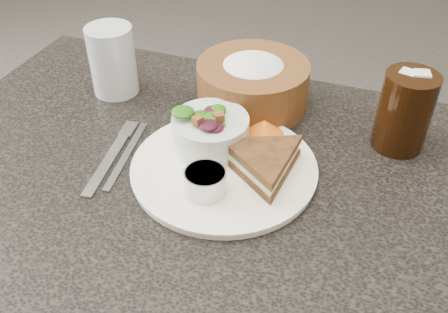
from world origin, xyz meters
TOP-DOWN VIEW (x-y plane):
  - dinner_plate at (0.02, 0.03)m, footprint 0.29×0.29m
  - sandwich at (0.08, 0.03)m, footprint 0.21×0.21m
  - salad_bowl at (-0.02, 0.07)m, footprint 0.16×0.16m
  - dressing_ramekin at (0.01, -0.04)m, footprint 0.07×0.07m
  - orange_wedge at (0.05, 0.12)m, footprint 0.10×0.10m
  - fork at (-0.16, -0.02)m, footprint 0.04×0.18m
  - knife at (-0.14, 0.01)m, footprint 0.04×0.18m
  - bread_basket at (0.00, 0.22)m, footprint 0.23×0.23m
  - cola_glass at (0.26, 0.19)m, footprint 0.10×0.10m
  - water_glass at (-0.26, 0.18)m, footprint 0.10×0.10m

SIDE VIEW (x-z plane):
  - knife at x=-0.14m, z-range 0.75..0.75m
  - fork at x=-0.16m, z-range 0.75..0.75m
  - dinner_plate at x=0.02m, z-range 0.75..0.76m
  - orange_wedge at x=0.05m, z-range 0.76..0.79m
  - dressing_ramekin at x=0.01m, z-range 0.76..0.80m
  - sandwich at x=0.08m, z-range 0.76..0.80m
  - salad_bowl at x=-0.02m, z-range 0.76..0.83m
  - bread_basket at x=0.00m, z-range 0.75..0.86m
  - water_glass at x=-0.26m, z-range 0.75..0.88m
  - cola_glass at x=0.26m, z-range 0.75..0.89m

